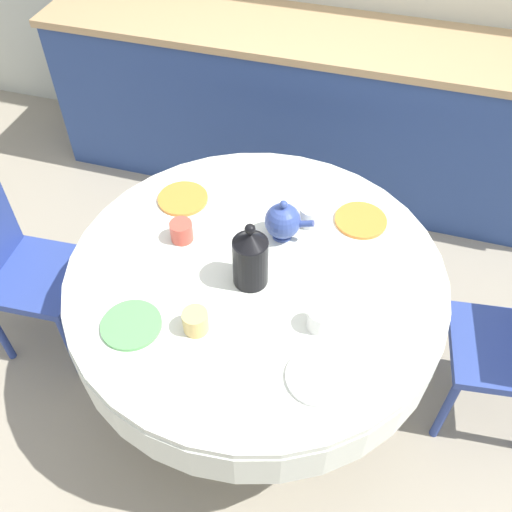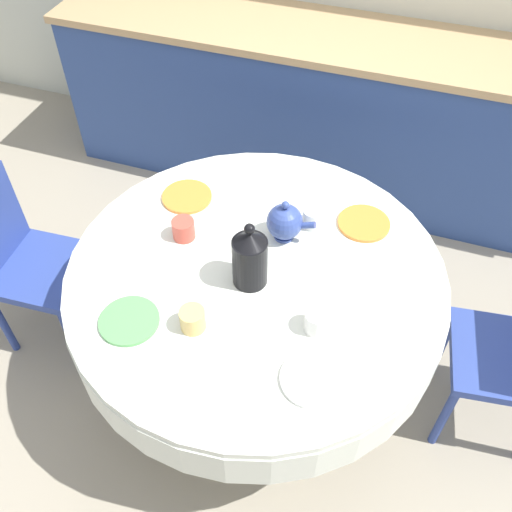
% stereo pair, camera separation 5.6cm
% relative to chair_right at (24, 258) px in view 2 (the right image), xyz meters
% --- Properties ---
extents(ground_plane, '(12.00, 12.00, 0.00)m').
position_rel_chair_right_xyz_m(ground_plane, '(1.06, 0.07, -0.50)').
color(ground_plane, '#9E937F').
extents(kitchen_counter, '(3.24, 0.64, 0.96)m').
position_rel_chair_right_xyz_m(kitchen_counter, '(1.06, 1.56, -0.02)').
color(kitchen_counter, '#2D4784').
rests_on(kitchen_counter, ground_plane).
extents(dining_table, '(1.45, 1.45, 0.74)m').
position_rel_chair_right_xyz_m(dining_table, '(1.06, 0.07, 0.12)').
color(dining_table, brown).
rests_on(dining_table, ground_plane).
extents(chair_right, '(0.42, 0.42, 0.87)m').
position_rel_chair_right_xyz_m(chair_right, '(0.00, 0.00, 0.00)').
color(chair_right, '#2D428E').
rests_on(chair_right, ground_plane).
extents(plate_near_left, '(0.21, 0.21, 0.01)m').
position_rel_chair_right_xyz_m(plate_near_left, '(0.72, -0.30, 0.25)').
color(plate_near_left, '#5BA85B').
rests_on(plate_near_left, dining_table).
extents(cup_near_left, '(0.09, 0.09, 0.08)m').
position_rel_chair_right_xyz_m(cup_near_left, '(0.94, -0.25, 0.28)').
color(cup_near_left, '#DBB766').
rests_on(cup_near_left, dining_table).
extents(plate_near_right, '(0.21, 0.21, 0.01)m').
position_rel_chair_right_xyz_m(plate_near_right, '(1.38, -0.32, 0.25)').
color(plate_near_right, white).
rests_on(plate_near_right, dining_table).
extents(cup_near_right, '(0.09, 0.09, 0.08)m').
position_rel_chair_right_xyz_m(cup_near_right, '(1.34, -0.12, 0.28)').
color(cup_near_right, white).
rests_on(cup_near_right, dining_table).
extents(plate_far_left, '(0.21, 0.21, 0.01)m').
position_rel_chair_right_xyz_m(plate_far_left, '(0.65, 0.36, 0.25)').
color(plate_far_left, orange).
rests_on(plate_far_left, dining_table).
extents(cup_far_left, '(0.09, 0.09, 0.08)m').
position_rel_chair_right_xyz_m(cup_far_left, '(0.73, 0.14, 0.28)').
color(cup_far_left, '#CC4C3D').
rests_on(cup_far_left, dining_table).
extents(plate_far_right, '(0.21, 0.21, 0.01)m').
position_rel_chair_right_xyz_m(plate_far_right, '(1.39, 0.44, 0.25)').
color(plate_far_right, orange).
rests_on(plate_far_right, dining_table).
extents(cup_far_right, '(0.09, 0.09, 0.08)m').
position_rel_chair_right_xyz_m(cup_far_right, '(1.20, 0.37, 0.28)').
color(cup_far_right, white).
rests_on(cup_far_right, dining_table).
extents(coffee_carafe, '(0.13, 0.13, 0.29)m').
position_rel_chair_right_xyz_m(coffee_carafe, '(1.05, 0.01, 0.36)').
color(coffee_carafe, black).
rests_on(coffee_carafe, dining_table).
extents(teapot, '(0.20, 0.14, 0.19)m').
position_rel_chair_right_xyz_m(teapot, '(1.11, 0.27, 0.32)').
color(teapot, '#33478E').
rests_on(teapot, dining_table).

